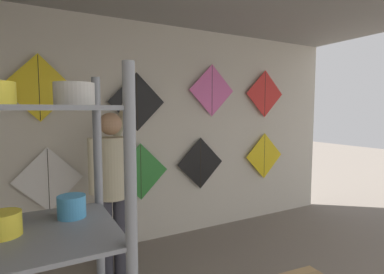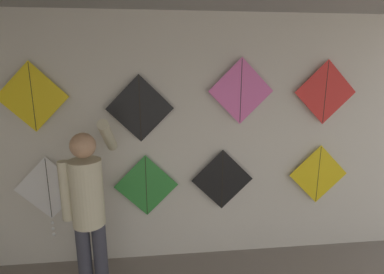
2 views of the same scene
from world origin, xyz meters
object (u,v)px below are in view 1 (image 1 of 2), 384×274
shopkeeper (111,179)px  kite_5 (137,102)px  kite_2 (201,163)px  kite_3 (264,156)px  kite_0 (49,182)px  kite_4 (39,88)px  kite_1 (141,172)px  kite_6 (212,91)px  kite_7 (265,94)px

shopkeeper → kite_5: kite_5 is taller
kite_2 → kite_3: (1.16, 0.00, 0.02)m
kite_0 → kite_3: 3.08m
shopkeeper → kite_3: size_ratio=2.51×
kite_2 → kite_4: size_ratio=1.00×
kite_0 → kite_3: size_ratio=1.29×
kite_2 → kite_4: 2.20m
shopkeeper → kite_1: (0.50, 0.57, -0.08)m
kite_6 → kite_5: bearing=180.0°
shopkeeper → kite_0: (-0.55, 0.57, -0.09)m
shopkeeper → kite_1: 0.76m
shopkeeper → kite_4: (-0.60, 0.57, 0.93)m
kite_3 → kite_4: size_ratio=1.00×
shopkeeper → kite_6: (1.55, 0.57, 0.97)m
kite_0 → kite_1: kite_0 is taller
kite_7 → kite_3: bearing=0.0°
kite_2 → kite_6: bearing=0.0°
kite_4 → kite_6: 2.15m
kite_5 → kite_6: size_ratio=1.00×
shopkeeper → kite_0: size_ratio=1.94×
kite_2 → kite_5: kite_5 is taller
kite_0 → kite_6: bearing=0.0°
kite_5 → kite_1: bearing=0.0°
kite_1 → kite_3: 2.03m
kite_4 → kite_6: kite_6 is taller
kite_4 → kite_7: 3.12m
kite_3 → kite_6: (-0.98, 0.00, 0.99)m
kite_2 → kite_6: kite_6 is taller
kite_4 → kite_5: size_ratio=1.00×
kite_2 → kite_4: bearing=180.0°
shopkeeper → kite_6: 1.91m
kite_0 → kite_5: bearing=0.0°
kite_2 → kite_7: bearing=0.0°
kite_0 → kite_6: kite_6 is taller
kite_3 → kite_4: 3.27m
kite_6 → kite_2: bearing=180.0°
shopkeeper → kite_3: bearing=7.6°
kite_0 → kite_1: 1.05m
kite_4 → kite_6: bearing=0.0°
kite_0 → kite_4: kite_4 is taller
shopkeeper → kite_7: kite_7 is taller
kite_4 → shopkeeper: bearing=-43.4°
kite_1 → kite_6: size_ratio=1.00×
kite_5 → kite_3: bearing=0.0°
kite_5 → kite_6: bearing=0.0°
kite_6 → kite_7: kite_6 is taller
kite_1 → kite_2: 0.87m
kite_1 → kite_6: bearing=0.0°
kite_4 → kite_7: bearing=0.0°
kite_1 → kite_7: (2.02, 0.00, 1.02)m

